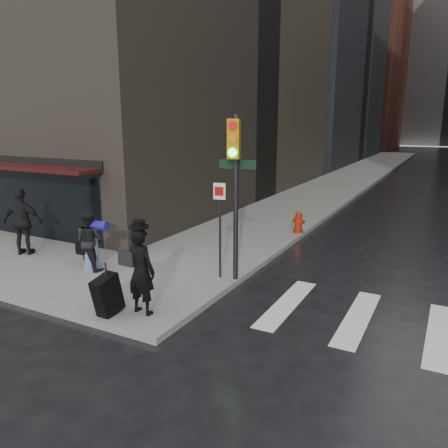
{
  "coord_description": "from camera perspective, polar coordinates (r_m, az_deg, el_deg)",
  "views": [
    {
      "loc": [
        6.6,
        -7.97,
        4.12
      ],
      "look_at": [
        1.05,
        2.52,
        1.3
      ],
      "focal_mm": 35.0,
      "sensor_mm": 36.0,
      "label": 1
    }
  ],
  "objects": [
    {
      "name": "ground",
      "position": [
        11.14,
        -11.01,
        -8.6
      ],
      "size": [
        140.0,
        140.0,
        0.0
      ],
      "primitive_type": "plane",
      "color": "black",
      "rests_on": "ground"
    },
    {
      "name": "sidewalk_left",
      "position": [
        35.82,
        17.2,
        6.3
      ],
      "size": [
        4.0,
        50.0,
        0.15
      ],
      "primitive_type": "cube",
      "color": "slate",
      "rests_on": "ground"
    },
    {
      "name": "bldg_left_far",
      "position": [
        73.21,
        12.95,
        20.03
      ],
      "size": [
        22.0,
        20.0,
        26.0
      ],
      "primitive_type": "cube",
      "color": "brown",
      "rests_on": "ground"
    },
    {
      "name": "storefront",
      "position": [
        16.96,
        -25.95,
        4.25
      ],
      "size": [
        8.4,
        1.11,
        2.83
      ],
      "color": "black",
      "rests_on": "ground"
    },
    {
      "name": "man_overcoat",
      "position": [
        9.29,
        -11.69,
        -6.49
      ],
      "size": [
        1.09,
        1.01,
        2.05
      ],
      "rotation": [
        0.0,
        0.0,
        3.1
      ],
      "color": "black",
      "rests_on": "ground"
    },
    {
      "name": "man_jeans",
      "position": [
        12.32,
        -17.1,
        -2.08
      ],
      "size": [
        1.15,
        0.63,
        1.62
      ],
      "rotation": [
        0.0,
        0.0,
        3.13
      ],
      "color": "black",
      "rests_on": "ground"
    },
    {
      "name": "man_greycoat",
      "position": [
        14.42,
        -24.79,
        0.25
      ],
      "size": [
        1.28,
        0.92,
        2.01
      ],
      "rotation": [
        0.0,
        0.0,
        3.55
      ],
      "color": "black",
      "rests_on": "ground"
    },
    {
      "name": "traffic_light",
      "position": [
        10.61,
        1.26,
        6.24
      ],
      "size": [
        1.01,
        0.55,
        4.12
      ],
      "rotation": [
        0.0,
        0.0,
        0.2
      ],
      "color": "black",
      "rests_on": "ground"
    },
    {
      "name": "fire_hydrant",
      "position": [
        15.99,
        9.69,
        0.11
      ],
      "size": [
        0.46,
        0.35,
        0.79
      ],
      "rotation": [
        0.0,
        0.0,
        -0.24
      ],
      "color": "maroon",
      "rests_on": "ground"
    }
  ]
}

